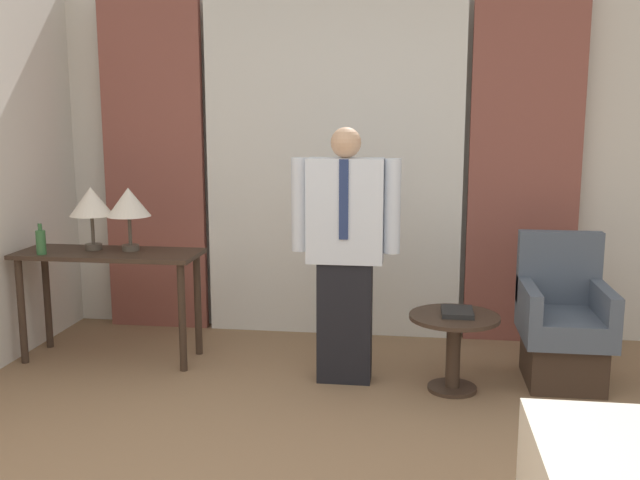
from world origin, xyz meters
The scene contains 12 objects.
wall_back centered at (0.00, 3.06, 1.35)m, with size 10.00×0.06×2.70m.
curtain_sheer_center centered at (0.00, 2.93, 1.29)m, with size 1.95×0.06×2.58m.
curtain_drape_left centered at (-1.41, 2.93, 1.29)m, with size 0.80×0.06×2.58m.
curtain_drape_right centered at (1.41, 2.93, 1.29)m, with size 0.80×0.06×2.58m.
desk centered at (-1.46, 2.12, 0.64)m, with size 1.26×0.46×0.77m.
table_lamp_left centered at (-1.59, 2.18, 1.09)m, with size 0.30×0.30×0.44m.
table_lamp_right centered at (-1.32, 2.18, 1.09)m, with size 0.30×0.30×0.44m.
bottle_near_edge centered at (-1.86, 1.97, 0.85)m, with size 0.06×0.06×0.21m.
person centered at (0.20, 1.92, 0.87)m, with size 0.68×0.22×1.62m.
armchair centered at (1.58, 2.10, 0.35)m, with size 0.54×0.63×0.94m.
side_table centered at (0.88, 1.84, 0.33)m, with size 0.55×0.55×0.48m.
book centered at (0.90, 1.86, 0.50)m, with size 0.19×0.25×0.03m.
Camera 1 is at (0.64, -2.45, 1.70)m, focal length 40.00 mm.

